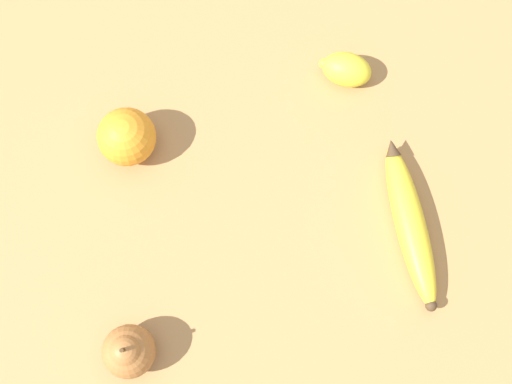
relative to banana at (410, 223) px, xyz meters
name	(u,v)px	position (x,y,z in m)	size (l,w,h in m)	color
ground_plane	(272,177)	(-0.17, 0.09, -0.02)	(3.00, 3.00, 0.00)	#A87A47
banana	(410,223)	(0.00, 0.00, 0.00)	(0.05, 0.23, 0.04)	yellow
orange	(127,137)	(-0.35, 0.17, 0.02)	(0.08, 0.08, 0.08)	orange
pear	(128,351)	(-0.38, -0.11, 0.02)	(0.07, 0.07, 0.08)	#A36633
lemon	(346,69)	(-0.04, 0.22, 0.00)	(0.08, 0.07, 0.05)	yellow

